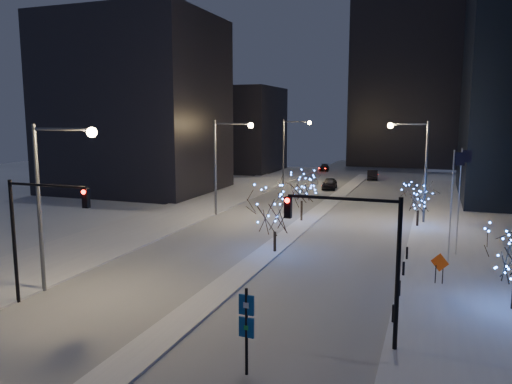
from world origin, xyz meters
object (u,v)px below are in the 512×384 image
at_px(street_lamp_w_mid, 224,155).
at_px(car_mid, 372,175).
at_px(traffic_signal_west, 35,222).
at_px(street_lamp_east, 417,158).
at_px(street_lamp_w_near, 52,185).
at_px(holiday_tree_plaza_far, 419,198).
at_px(holiday_tree_median_near, 275,211).
at_px(car_near, 330,184).
at_px(holiday_tree_median_far, 302,187).
at_px(street_lamp_w_far, 290,143).
at_px(traffic_signal_east, 362,245).
at_px(car_far, 324,168).
at_px(wayfinding_sign, 246,322).
at_px(construction_sign, 440,265).

xyz_separation_m(street_lamp_w_mid, car_mid, (10.97, 36.91, -5.70)).
relative_size(traffic_signal_west, car_mid, 1.45).
bearing_deg(street_lamp_east, street_lamp_w_near, -124.19).
distance_m(street_lamp_east, traffic_signal_west, 35.30).
bearing_deg(car_mid, holiday_tree_plaza_far, 96.02).
xyz_separation_m(holiday_tree_median_near, holiday_tree_plaza_far, (10.00, 13.26, -0.46)).
distance_m(car_near, holiday_tree_median_far, 23.83).
bearing_deg(street_lamp_w_far, street_lamp_east, -49.15).
distance_m(traffic_signal_east, car_far, 75.64).
distance_m(traffic_signal_west, holiday_tree_median_near, 17.33).
height_order(holiday_tree_median_far, wayfinding_sign, holiday_tree_median_far).
relative_size(car_near, car_mid, 0.99).
bearing_deg(traffic_signal_east, wayfinding_sign, -133.79).
xyz_separation_m(street_lamp_w_near, holiday_tree_plaza_far, (19.44, 26.04, -3.66)).
distance_m(street_lamp_east, car_near, 24.55).
bearing_deg(car_far, street_lamp_w_near, -98.55).
bearing_deg(holiday_tree_median_near, traffic_signal_west, -121.17).
xyz_separation_m(street_lamp_east, car_mid, (-8.05, 33.91, -5.65)).
xyz_separation_m(traffic_signal_west, holiday_tree_median_far, (7.94, 26.74, -1.27)).
distance_m(traffic_signal_west, car_near, 50.84).
relative_size(street_lamp_w_mid, holiday_tree_median_far, 2.01).
xyz_separation_m(holiday_tree_median_near, wayfinding_sign, (4.50, -17.89, -1.05)).
height_order(street_lamp_w_mid, wayfinding_sign, street_lamp_w_mid).
relative_size(street_lamp_w_mid, holiday_tree_plaza_far, 2.41).
relative_size(traffic_signal_east, holiday_tree_plaza_far, 1.68).
distance_m(street_lamp_w_far, holiday_tree_median_near, 38.54).
bearing_deg(car_near, street_lamp_w_mid, -110.84).
distance_m(street_lamp_w_near, construction_sign, 23.73).
relative_size(holiday_tree_median_near, wayfinding_sign, 1.51).
xyz_separation_m(traffic_signal_east, car_mid, (-6.91, 62.91, -3.96)).
xyz_separation_m(street_lamp_w_far, car_far, (0.54, 22.51, -5.87)).
xyz_separation_m(street_lamp_w_mid, traffic_signal_west, (0.50, -27.00, -1.74)).
bearing_deg(street_lamp_w_far, holiday_tree_plaza_far, -50.95).
relative_size(street_lamp_w_near, street_lamp_w_mid, 1.00).
bearing_deg(holiday_tree_median_far, construction_sign, -50.63).
bearing_deg(car_near, holiday_tree_plaza_far, -65.17).
distance_m(street_lamp_east, holiday_tree_plaza_far, 4.13).
bearing_deg(traffic_signal_east, holiday_tree_plaza_far, 86.70).
distance_m(street_lamp_east, wayfinding_sign, 33.76).
height_order(car_near, holiday_tree_median_far, holiday_tree_median_far).
relative_size(street_lamp_w_near, street_lamp_east, 1.00).
distance_m(holiday_tree_median_near, wayfinding_sign, 18.47).
height_order(street_lamp_w_mid, traffic_signal_west, street_lamp_w_mid).
bearing_deg(holiday_tree_median_far, wayfinding_sign, -79.56).
xyz_separation_m(car_near, wayfinding_sign, (7.47, -53.45, 1.43)).
bearing_deg(holiday_tree_median_far, street_lamp_w_near, -108.84).
bearing_deg(street_lamp_w_far, holiday_tree_median_far, -71.53).
bearing_deg(car_near, traffic_signal_west, -102.12).
bearing_deg(street_lamp_w_near, construction_sign, 23.00).
xyz_separation_m(car_mid, holiday_tree_median_far, (-2.53, -37.17, 2.69)).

